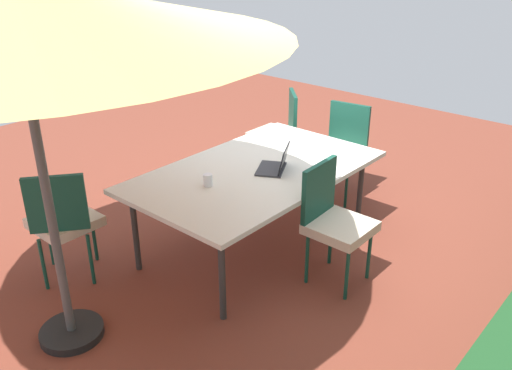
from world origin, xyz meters
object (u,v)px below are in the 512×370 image
at_px(chair_southwest, 279,130).
at_px(chair_southeast, 63,219).
at_px(dining_table, 256,174).
at_px(patio_umbrella, 14,11).
at_px(cup, 208,180).
at_px(chair_north, 334,218).
at_px(chair_west, 342,147).
at_px(laptop, 276,165).

height_order(chair_southwest, chair_southeast, same).
xyz_separation_m(dining_table, patio_umbrella, (1.77, -0.18, 1.49)).
height_order(patio_umbrella, cup, patio_umbrella).
relative_size(chair_southwest, chair_southeast, 1.00).
relative_size(chair_north, cup, 9.99).
distance_m(patio_umbrella, chair_north, 2.61).
bearing_deg(chair_north, patio_umbrella, 148.57).
distance_m(chair_west, chair_southwest, 0.83).
bearing_deg(patio_umbrella, chair_west, 176.77).
bearing_deg(patio_umbrella, laptop, 170.30).
xyz_separation_m(chair_southwest, chair_southeast, (2.74, 0.03, 0.00)).
distance_m(chair_west, chair_southeast, 2.87).
relative_size(patio_umbrella, chair_north, 3.11).
relative_size(dining_table, chair_west, 2.22).
bearing_deg(patio_umbrella, chair_north, 151.37).
xyz_separation_m(chair_north, chair_southeast, (1.39, -1.60, 0.00)).
bearing_deg(chair_southwest, laptop, -7.08).
bearing_deg(cup, chair_west, 177.81).
bearing_deg(chair_north, laptop, 80.25).
bearing_deg(chair_southwest, patio_umbrella, -32.67).
bearing_deg(chair_southwest, chair_north, 5.85).
bearing_deg(dining_table, patio_umbrella, -5.73).
distance_m(chair_west, cup, 1.89).
bearing_deg(chair_north, cup, 117.72).
bearing_deg(cup, chair_southeast, -39.72).
bearing_deg(laptop, chair_southeast, -61.23).
xyz_separation_m(chair_west, chair_southeast, (2.75, -0.80, 0.00)).
relative_size(patio_umbrella, chair_southeast, 3.11).
distance_m(chair_north, laptop, 0.70).
bearing_deg(chair_north, chair_west, 27.54).
bearing_deg(laptop, chair_southwest, -171.25).
bearing_deg(chair_west, cup, -100.50).
height_order(chair_north, cup, chair_north).
distance_m(chair_southwest, chair_southeast, 2.74).
xyz_separation_m(patio_umbrella, chair_southeast, (-0.39, -0.62, -1.64)).
bearing_deg(dining_table, chair_southwest, -148.70).
distance_m(patio_umbrella, chair_west, 3.55).
xyz_separation_m(dining_table, chair_north, (-0.01, 0.80, -0.15)).
bearing_deg(dining_table, laptop, 122.94).
distance_m(chair_southwest, cup, 2.03).
distance_m(dining_table, chair_north, 0.81).
height_order(dining_table, cup, cup).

